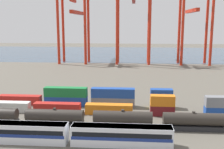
% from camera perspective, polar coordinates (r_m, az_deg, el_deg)
% --- Properties ---
extents(ground_plane, '(420.00, 420.00, 0.00)m').
position_cam_1_polar(ground_plane, '(112.24, -2.99, -1.29)').
color(ground_plane, '#5B564C').
extents(harbour_water, '(400.00, 110.00, 0.01)m').
position_cam_1_polar(harbour_water, '(215.93, 0.63, 4.42)').
color(harbour_water, '#384C60').
rests_on(harbour_water, ground_plane).
extents(passenger_train, '(59.42, 3.14, 3.90)m').
position_cam_1_polar(passenger_train, '(57.98, -18.68, -11.09)').
color(passenger_train, silver).
rests_on(passenger_train, ground_plane).
extents(freight_tank_row, '(74.53, 2.74, 4.20)m').
position_cam_1_polar(freight_tank_row, '(64.50, -11.72, -8.70)').
color(freight_tank_row, '#232326').
rests_on(freight_tank_row, ground_plane).
extents(shipping_container_2, '(12.10, 2.44, 2.60)m').
position_cam_1_polar(shipping_container_2, '(78.42, -20.81, -6.21)').
color(shipping_container_2, silver).
rests_on(shipping_container_2, ground_plane).
extents(shipping_container_3, '(12.10, 2.44, 2.60)m').
position_cam_1_polar(shipping_container_3, '(73.75, -11.21, -6.76)').
color(shipping_container_3, '#AD211C').
rests_on(shipping_container_3, ground_plane).
extents(shipping_container_4, '(12.10, 2.44, 2.60)m').
position_cam_1_polar(shipping_container_4, '(71.36, -0.62, -7.14)').
color(shipping_container_4, orange).
rests_on(shipping_container_4, ground_plane).
extents(shipping_container_5, '(6.04, 2.44, 2.60)m').
position_cam_1_polar(shipping_container_5, '(71.49, 10.31, -7.28)').
color(shipping_container_5, maroon).
rests_on(shipping_container_5, ground_plane).
extents(shipping_container_6, '(6.04, 2.44, 2.60)m').
position_cam_1_polar(shipping_container_6, '(70.75, 10.38, -5.28)').
color(shipping_container_6, orange).
rests_on(shipping_container_6, shipping_container_5).
extents(shipping_container_7, '(6.04, 2.44, 2.60)m').
position_cam_1_polar(shipping_container_7, '(74.12, 20.84, -7.17)').
color(shipping_container_7, '#1C4299').
rests_on(shipping_container_7, ground_plane).
extents(shipping_container_8, '(6.04, 2.44, 2.60)m').
position_cam_1_polar(shipping_container_8, '(73.40, 20.97, -5.24)').
color(shipping_container_8, slate).
rests_on(shipping_container_8, shipping_container_7).
extents(shipping_container_10, '(12.10, 2.44, 2.60)m').
position_cam_1_polar(shipping_container_10, '(83.97, -18.40, -4.97)').
color(shipping_container_10, '#AD211C').
rests_on(shipping_container_10, ground_plane).
extents(shipping_container_11, '(12.10, 2.44, 2.60)m').
position_cam_1_polar(shipping_container_11, '(79.79, -9.47, -5.37)').
color(shipping_container_11, '#1C4299').
rests_on(shipping_container_11, ground_plane).
extents(shipping_container_12, '(12.10, 2.44, 2.60)m').
position_cam_1_polar(shipping_container_12, '(79.12, -9.52, -3.56)').
color(shipping_container_12, '#197538').
rests_on(shipping_container_12, shipping_container_11).
extents(shipping_container_13, '(12.10, 2.44, 2.60)m').
position_cam_1_polar(shipping_container_13, '(77.71, 0.20, -5.66)').
color(shipping_container_13, slate).
rests_on(shipping_container_13, ground_plane).
extents(shipping_container_14, '(12.10, 2.44, 2.60)m').
position_cam_1_polar(shipping_container_14, '(77.03, 0.20, -3.80)').
color(shipping_container_14, '#1C4299').
rests_on(shipping_container_14, shipping_container_13).
extents(shipping_container_15, '(6.04, 2.44, 2.60)m').
position_cam_1_polar(shipping_container_15, '(77.91, 10.11, -5.78)').
color(shipping_container_15, gold).
rests_on(shipping_container_15, ground_plane).
extents(shipping_container_16, '(6.04, 2.44, 2.60)m').
position_cam_1_polar(shipping_container_16, '(77.22, 10.17, -3.93)').
color(shipping_container_16, '#1C4299').
rests_on(shipping_container_16, shipping_container_15).
extents(gantry_crane_west, '(16.91, 38.19, 41.25)m').
position_cam_1_polar(gantry_crane_west, '(166.19, -7.71, 11.23)').
color(gantry_crane_west, red).
rests_on(gantry_crane_west, ground_plane).
extents(gantry_crane_central, '(19.52, 36.67, 48.68)m').
position_cam_1_polar(gantry_crane_central, '(162.24, 4.48, 12.93)').
color(gantry_crane_central, red).
rests_on(gantry_crane_central, ground_plane).
extents(gantry_crane_east, '(17.07, 33.71, 45.08)m').
position_cam_1_polar(gantry_crane_east, '(165.22, 16.71, 11.44)').
color(gantry_crane_east, red).
rests_on(gantry_crane_east, ground_plane).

